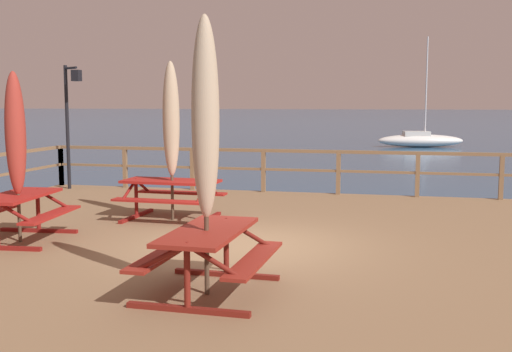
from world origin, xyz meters
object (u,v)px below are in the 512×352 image
object	(u,v)px
picnic_table_back_right	(171,191)
picnic_table_back_left	(208,247)
patio_umbrella_short_front	(171,120)
picnic_table_mid_centre	(18,207)
patio_umbrella_tall_back_right	(15,134)
patio_umbrella_tall_mid_right	(205,119)
sailboat_distant	(420,140)
lamp_post_hooked	(71,108)

from	to	relation	value
picnic_table_back_right	picnic_table_back_left	size ratio (longest dim) A/B	1.04
patio_umbrella_short_front	picnic_table_mid_centre	bearing A→B (deg)	-128.71
patio_umbrella_tall_back_right	patio_umbrella_tall_mid_right	xyz separation A→B (m)	(3.78, -1.96, 0.31)
patio_umbrella_short_front	sailboat_distant	xyz separation A→B (m)	(5.76, 34.23, -2.29)
picnic_table_mid_centre	lamp_post_hooked	bearing A→B (deg)	111.41
lamp_post_hooked	picnic_table_back_left	bearing A→B (deg)	-51.55
picnic_table_back_right	lamp_post_hooked	bearing A→B (deg)	139.90
lamp_post_hooked	sailboat_distant	size ratio (longest dim) A/B	0.41
picnic_table_back_left	patio_umbrella_tall_back_right	bearing A→B (deg)	153.27
patio_umbrella_tall_mid_right	patio_umbrella_short_front	bearing A→B (deg)	115.44
patio_umbrella_short_front	patio_umbrella_tall_back_right	world-z (taller)	patio_umbrella_short_front
patio_umbrella_tall_mid_right	lamp_post_hooked	xyz separation A→B (m)	(-6.07, 7.70, 0.06)
sailboat_distant	patio_umbrella_tall_back_right	bearing A→B (deg)	-101.59
patio_umbrella_tall_back_right	picnic_table_back_left	bearing A→B (deg)	-26.73
picnic_table_back_right	picnic_table_back_left	distance (m)	4.78
picnic_table_back_left	picnic_table_back_right	bearing A→B (deg)	115.96
patio_umbrella_tall_back_right	picnic_table_back_right	bearing A→B (deg)	54.58
picnic_table_back_right	picnic_table_back_left	xyz separation A→B (m)	(2.09, -4.30, -0.00)
picnic_table_back_left	patio_umbrella_tall_mid_right	size ratio (longest dim) A/B	0.56
patio_umbrella_short_front	patio_umbrella_tall_mid_right	size ratio (longest dim) A/B	0.94
patio_umbrella_tall_back_right	sailboat_distant	xyz separation A→B (m)	(7.50, 36.56, -2.11)
picnic_table_back_right	sailboat_distant	distance (m)	34.68
patio_umbrella_tall_mid_right	lamp_post_hooked	world-z (taller)	patio_umbrella_tall_mid_right
patio_umbrella_tall_mid_right	picnic_table_back_right	bearing A→B (deg)	115.64
picnic_table_mid_centre	lamp_post_hooked	world-z (taller)	lamp_post_hooked
picnic_table_back_right	lamp_post_hooked	distance (m)	5.43
picnic_table_back_right	picnic_table_back_left	bearing A→B (deg)	-64.04
picnic_table_back_left	patio_umbrella_tall_mid_right	bearing A→B (deg)	-94.88
picnic_table_mid_centre	picnic_table_back_left	xyz separation A→B (m)	(3.85, -1.99, 0.00)
picnic_table_back_left	patio_umbrella_tall_mid_right	xyz separation A→B (m)	(-0.00, -0.05, 1.50)
patio_umbrella_tall_mid_right	picnic_table_mid_centre	bearing A→B (deg)	152.07
picnic_table_mid_centre	lamp_post_hooked	xyz separation A→B (m)	(-2.22, 5.66, 1.56)
sailboat_distant	picnic_table_mid_centre	bearing A→B (deg)	-101.71
lamp_post_hooked	patio_umbrella_tall_back_right	bearing A→B (deg)	-68.32
picnic_table_back_right	sailboat_distant	world-z (taller)	sailboat_distant
patio_umbrella_tall_back_right	lamp_post_hooked	size ratio (longest dim) A/B	0.86
sailboat_distant	picnic_table_back_left	bearing A→B (deg)	-95.51
picnic_table_mid_centre	patio_umbrella_tall_mid_right	xyz separation A→B (m)	(3.85, -2.04, 1.50)
picnic_table_mid_centre	lamp_post_hooked	size ratio (longest dim) A/B	0.56
picnic_table_back_left	patio_umbrella_tall_mid_right	world-z (taller)	patio_umbrella_tall_mid_right
patio_umbrella_short_front	lamp_post_hooked	distance (m)	5.28
lamp_post_hooked	patio_umbrella_tall_mid_right	bearing A→B (deg)	-51.77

